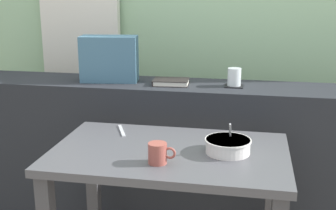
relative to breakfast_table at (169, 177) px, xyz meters
The scene contains 10 objects.
curtain_left_panel 1.60m from the breakfast_table, 125.82° to the left, with size 0.56×0.06×2.50m, color silver.
dark_console_ledge 0.65m from the breakfast_table, 89.46° to the left, with size 2.80×0.37×0.88m, color #23262B.
breakfast_table is the anchor object (origin of this frame).
coaster_square 0.73m from the breakfast_table, 68.89° to the left, with size 0.10×0.10×0.01m, color black.
juice_glass 0.75m from the breakfast_table, 68.89° to the left, with size 0.07×0.07×0.10m.
closed_book 0.69m from the breakfast_table, 100.02° to the left, with size 0.20×0.16×0.03m.
throw_pillow 0.89m from the breakfast_table, 126.66° to the left, with size 0.32×0.14×0.26m, color #426B84.
soup_bowl 0.30m from the breakfast_table, ahead, with size 0.20×0.20×0.14m.
fork_utensil 0.37m from the breakfast_table, 143.48° to the left, with size 0.02×0.17×0.01m, color silver.
ceramic_mug 0.23m from the breakfast_table, 96.24° to the right, with size 0.11×0.08×0.08m.
Camera 1 is at (0.33, -1.86, 1.42)m, focal length 47.69 mm.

